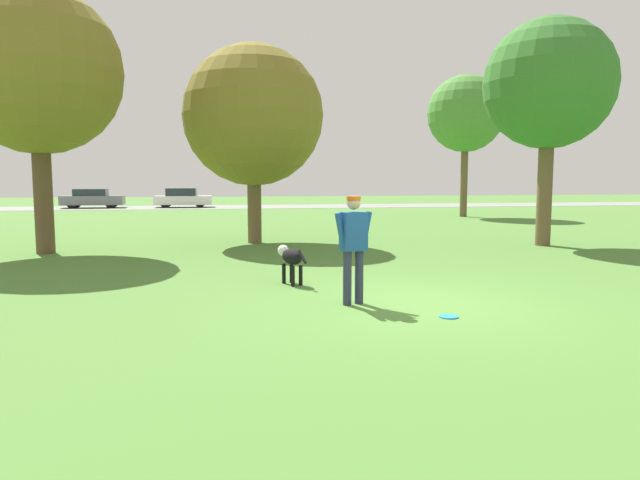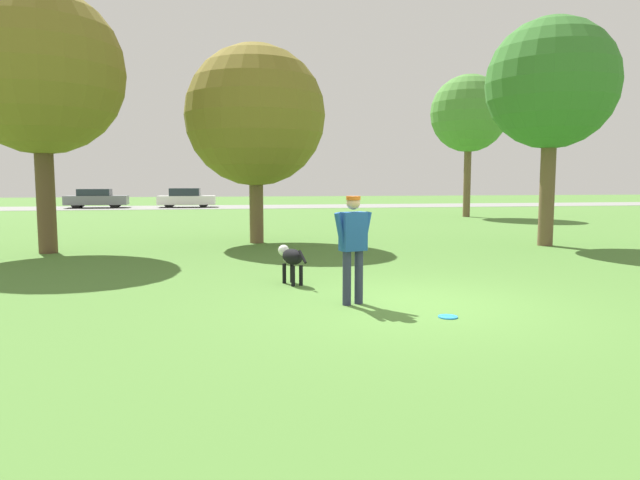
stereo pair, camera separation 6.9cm
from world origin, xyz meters
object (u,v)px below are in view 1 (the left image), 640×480
object	(u,v)px
tree_mid_center	(253,116)
tree_near_right	(549,85)
dog	(291,258)
person	(353,241)
tree_far_right	(466,114)
frisbee	(449,317)
parked_car_grey	(92,199)
tree_near_left	(37,71)
parked_car_white	(183,198)

from	to	relation	value
tree_mid_center	tree_near_right	size ratio (longest dim) A/B	0.91
dog	tree_mid_center	world-z (taller)	tree_mid_center
person	tree_far_right	distance (m)	22.76
frisbee	parked_car_grey	distance (m)	35.97
dog	tree_far_right	world-z (taller)	tree_far_right
tree_far_right	parked_car_grey	bearing A→B (deg)	147.39
frisbee	tree_near_left	size ratio (longest dim) A/B	0.04
tree_far_right	parked_car_white	bearing A→B (deg)	138.39
tree_near_left	parked_car_white	bearing A→B (deg)	85.16
parked_car_white	tree_far_right	bearing A→B (deg)	-39.35
person	tree_mid_center	xyz separation A→B (m)	(-0.87, 8.94, 2.82)
tree_near_right	dog	bearing A→B (deg)	-148.83
tree_mid_center	tree_far_right	bearing A→B (deg)	42.56
tree_near_left	tree_far_right	size ratio (longest dim) A/B	0.93
tree_far_right	tree_near_right	size ratio (longest dim) A/B	1.13
tree_far_right	parked_car_white	size ratio (longest dim) A/B	1.82
dog	frisbee	xyz separation A→B (m)	(1.81, -2.93, -0.47)
tree_mid_center	tree_far_right	size ratio (longest dim) A/B	0.81
tree_near_left	tree_mid_center	bearing A→B (deg)	15.20
tree_far_right	parked_car_grey	size ratio (longest dim) A/B	1.76
tree_mid_center	tree_near_left	world-z (taller)	tree_near_left
tree_near_right	parked_car_white	distance (m)	28.88
frisbee	parked_car_white	world-z (taller)	parked_car_white
frisbee	tree_mid_center	world-z (taller)	tree_mid_center
tree_near_right	tree_near_left	bearing A→B (deg)	177.08
tree_mid_center	tree_near_right	bearing A→B (deg)	-14.99
person	tree_far_right	size ratio (longest dim) A/B	0.23
dog	tree_mid_center	distance (m)	7.81
person	tree_near_left	size ratio (longest dim) A/B	0.24
parked_car_grey	parked_car_white	distance (m)	6.06
parked_car_grey	dog	bearing A→B (deg)	-75.15
frisbee	parked_car_grey	bearing A→B (deg)	108.47
tree_near_right	parked_car_grey	distance (m)	31.93
tree_near_left	person	bearing A→B (deg)	-49.34
dog	tree_near_right	distance (m)	10.26
person	frisbee	distance (m)	1.80
person	frisbee	size ratio (longest dim) A/B	6.20
parked_car_white	parked_car_grey	bearing A→B (deg)	-179.20
frisbee	parked_car_white	size ratio (longest dim) A/B	0.07
person	frisbee	bearing A→B (deg)	-62.14
tree_far_right	parked_car_grey	world-z (taller)	tree_far_right
person	parked_car_grey	world-z (taller)	person
frisbee	tree_mid_center	size ratio (longest dim) A/B	0.05
person	dog	distance (m)	2.06
tree_near_left	tree_far_right	world-z (taller)	tree_far_right
tree_mid_center	parked_car_white	size ratio (longest dim) A/B	1.47
frisbee	tree_far_right	xyz separation A→B (m)	(9.64, 20.66, 5.27)
frisbee	tree_near_right	world-z (taller)	tree_near_right
tree_near_right	parked_car_white	size ratio (longest dim) A/B	1.61
dog	tree_far_right	size ratio (longest dim) A/B	0.13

